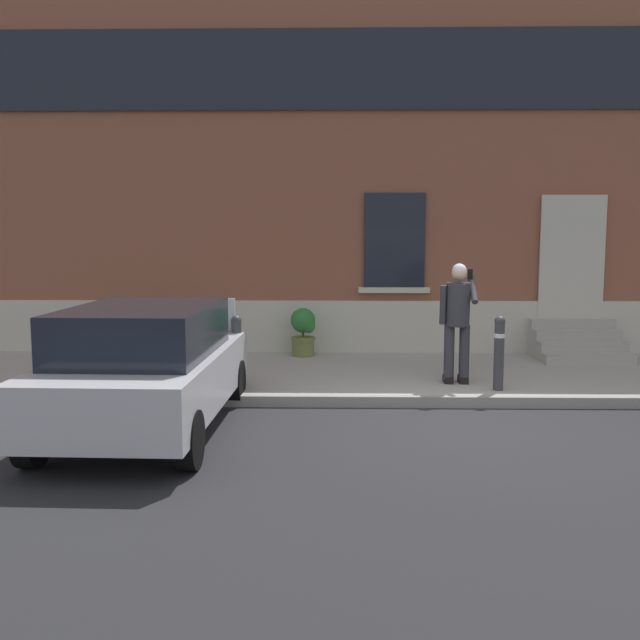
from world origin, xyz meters
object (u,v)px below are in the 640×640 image
bollard_far_left (237,349)px  hatchback_car_silver (148,365)px  bollard_near_person (499,350)px  planter_charcoal (148,332)px  person_on_phone (458,315)px  planter_olive (303,331)px

bollard_far_left → hatchback_car_silver: bearing=-116.4°
bollard_near_person → planter_charcoal: bearing=155.7°
bollard_near_person → person_on_phone: 0.79m
person_on_phone → planter_charcoal: size_ratio=2.04×
planter_olive → person_on_phone: bearing=-45.5°
person_on_phone → planter_olive: (-2.33, 2.37, -0.55)m
hatchback_car_silver → planter_charcoal: 4.31m
bollard_near_person → planter_charcoal: size_ratio=1.22×
bollard_near_person → bollard_far_left: (-3.66, 0.00, 0.00)m
planter_charcoal → bollard_near_person: bearing=-24.3°
bollard_near_person → planter_olive: bearing=135.6°
bollard_near_person → planter_olive: size_ratio=1.22×
person_on_phone → planter_charcoal: 5.50m
hatchback_car_silver → bollard_near_person: (4.48, 1.65, -0.08)m
hatchback_car_silver → planter_olive: size_ratio=4.78×
hatchback_car_silver → person_on_phone: bearing=27.5°
planter_charcoal → planter_olive: bearing=5.6°
hatchback_car_silver → planter_olive: (1.64, 4.44, -0.18)m
planter_charcoal → person_on_phone: bearing=-22.6°
bollard_far_left → planter_olive: 2.90m
person_on_phone → hatchback_car_silver: bearing=-158.7°
planter_charcoal → hatchback_car_silver: bearing=-75.4°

